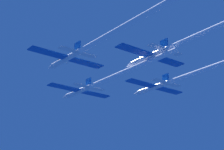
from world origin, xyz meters
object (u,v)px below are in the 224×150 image
object	(u,v)px
jet_right_wing	(191,74)
jet_lead	(101,82)
jet_slot	(187,40)
jet_left_wing	(97,41)

from	to	relation	value
jet_right_wing	jet_lead	bearing A→B (deg)	132.03
jet_lead	jet_right_wing	xyz separation A→B (m)	(12.54, -13.91, 0.51)
jet_lead	jet_slot	bearing A→B (deg)	-88.55
jet_lead	jet_slot	distance (m)	23.70
jet_lead	jet_slot	size ratio (longest dim) A/B	0.96
jet_left_wing	jet_right_wing	world-z (taller)	jet_left_wing
jet_right_wing	jet_slot	xyz separation A→B (m)	(-11.95, -9.75, 0.77)
jet_lead	jet_left_wing	size ratio (longest dim) A/B	0.92
jet_right_wing	jet_slot	distance (m)	15.44
jet_lead	jet_right_wing	size ratio (longest dim) A/B	0.87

